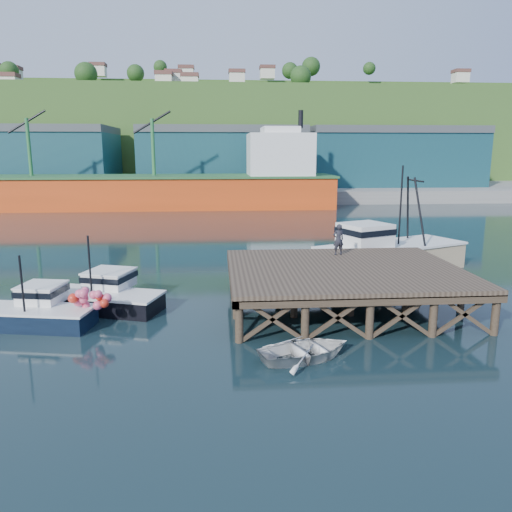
{
  "coord_description": "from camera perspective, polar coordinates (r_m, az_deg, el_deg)",
  "views": [
    {
      "loc": [
        -1.04,
        -24.93,
        8.07
      ],
      "look_at": [
        1.04,
        2.0,
        2.37
      ],
      "focal_mm": 35.0,
      "sensor_mm": 36.0,
      "label": 1
    }
  ],
  "objects": [
    {
      "name": "trawler",
      "position": [
        35.25,
        14.83,
        0.72
      ],
      "size": [
        11.28,
        7.76,
        7.13
      ],
      "rotation": [
        0.0,
        0.0,
        0.41
      ],
      "color": "tan",
      "rests_on": "ground"
    },
    {
      "name": "warehouse_left",
      "position": [
        96.14,
        -25.51,
        9.85
      ],
      "size": [
        32.0,
        16.0,
        9.0
      ],
      "primitive_type": "cube",
      "color": "#194B52",
      "rests_on": "far_quay"
    },
    {
      "name": "hillside",
      "position": [
        124.97,
        -4.05,
        13.24
      ],
      "size": [
        220.0,
        50.0,
        22.0
      ],
      "primitive_type": "cube",
      "color": "#2D511E",
      "rests_on": "ground"
    },
    {
      "name": "cargo_ship",
      "position": [
        73.46,
        -10.31,
        8.02
      ],
      "size": [
        55.5,
        10.0,
        13.75
      ],
      "color": "#E44715",
      "rests_on": "ground"
    },
    {
      "name": "wharf",
      "position": [
        26.32,
        10.11,
        -1.74
      ],
      "size": [
        12.0,
        10.0,
        2.62
      ],
      "color": "brown",
      "rests_on": "ground"
    },
    {
      "name": "ground",
      "position": [
        26.22,
        -1.94,
        -6.01
      ],
      "size": [
        300.0,
        300.0,
        0.0
      ],
      "primitive_type": "plane",
      "color": "black",
      "rests_on": "ground"
    },
    {
      "name": "dockworker",
      "position": [
        29.37,
        9.39,
        1.87
      ],
      "size": [
        0.72,
        0.53,
        1.8
      ],
      "primitive_type": "imported",
      "rotation": [
        0.0,
        0.0,
        3.31
      ],
      "color": "black",
      "rests_on": "wharf"
    },
    {
      "name": "boat_navy",
      "position": [
        25.75,
        -23.95,
        -5.74
      ],
      "size": [
        5.94,
        3.63,
        3.54
      ],
      "rotation": [
        0.0,
        0.0,
        -0.19
      ],
      "color": "black",
      "rests_on": "ground"
    },
    {
      "name": "far_quay",
      "position": [
        95.2,
        -3.82,
        7.64
      ],
      "size": [
        160.0,
        40.0,
        2.0
      ],
      "primitive_type": "cube",
      "color": "gray",
      "rests_on": "ground"
    },
    {
      "name": "warehouse_right",
      "position": [
        95.15,
        14.88,
        10.59
      ],
      "size": [
        30.0,
        16.0,
        9.0
      ],
      "primitive_type": "cube",
      "color": "#194B52",
      "rests_on": "far_quay"
    },
    {
      "name": "dinghy",
      "position": [
        20.1,
        5.72,
        -10.6
      ],
      "size": [
        4.46,
        3.75,
        0.79
      ],
      "primitive_type": "imported",
      "rotation": [
        0.0,
        0.0,
        1.88
      ],
      "color": "silver",
      "rests_on": "ground"
    },
    {
      "name": "boat_black",
      "position": [
        27.2,
        -17.21,
        -4.27
      ],
      "size": [
        6.92,
        5.73,
        4.02
      ],
      "rotation": [
        0.0,
        0.0,
        -0.31
      ],
      "color": "black",
      "rests_on": "ground"
    },
    {
      "name": "warehouse_mid",
      "position": [
        89.95,
        -3.83,
        10.89
      ],
      "size": [
        28.0,
        16.0,
        9.0
      ],
      "primitive_type": "cube",
      "color": "#194B52",
      "rests_on": "far_quay"
    }
  ]
}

